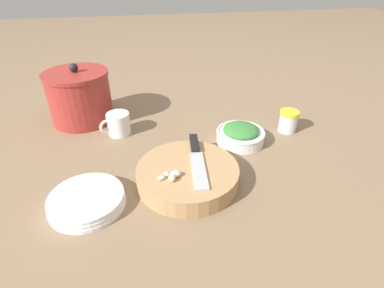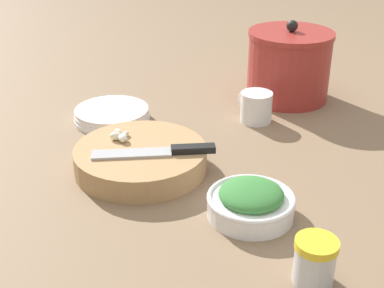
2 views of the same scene
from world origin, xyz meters
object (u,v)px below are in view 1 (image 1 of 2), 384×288
Objects in this scene: garlic_cloves at (171,176)px; chef_knife at (197,156)px; herb_bowl at (241,134)px; stock_pot at (80,97)px; cutting_board at (188,175)px; plate_stack at (87,201)px; coffee_mug at (118,124)px; spice_jar at (288,121)px.

chef_knife is at bearing 43.58° from garlic_cloves.
stock_pot is at bearing 153.32° from herb_bowl.
garlic_cloves reaches higher than herb_bowl.
cutting_board is 0.25m from plate_stack.
chef_knife is (0.03, 0.04, 0.03)m from cutting_board.
stock_pot reaches higher than herb_bowl.
plate_stack is at bearing -155.17° from herb_bowl.
herb_bowl reaches higher than plate_stack.
herb_bowl is 0.55m from stock_pot.
coffee_mug is at bearing -44.98° from stock_pot.
chef_knife is 0.10m from garlic_cloves.
garlic_cloves is at bearing -68.06° from coffee_mug.
spice_jar is 0.70m from stock_pot.
spice_jar reaches higher than garlic_cloves.
chef_knife is 0.21m from herb_bowl.
cutting_board is at bearing -140.03° from herb_bowl.
garlic_cloves is 0.48m from spice_jar.
coffee_mug is 0.33m from plate_stack.
coffee_mug reaches higher than chef_knife.
herb_bowl is at bearing 24.83° from plate_stack.
stock_pot reaches higher than garlic_cloves.
chef_knife reaches higher than plate_stack.
coffee_mug is at bearing -44.37° from chef_knife.
garlic_cloves is (-0.05, -0.03, 0.03)m from cutting_board.
herb_bowl is at bearing 39.97° from cutting_board.
spice_jar is at bearing -147.96° from chef_knife.
stock_pot is (-0.30, 0.41, 0.06)m from cutting_board.
stock_pot is at bearing 125.98° from cutting_board.
coffee_mug is 0.45× the size of stock_pot.
garlic_cloves is 0.31m from herb_bowl.
plate_stack is at bearing -158.53° from spice_jar.
chef_knife is 0.50m from stock_pot.
plate_stack is (-0.44, -0.20, -0.01)m from herb_bowl.
plate_stack is (-0.07, -0.33, -0.02)m from coffee_mug.
stock_pot is (-0.12, 0.12, 0.05)m from coffee_mug.
stock_pot is at bearing 119.58° from garlic_cloves.
plate_stack is at bearing 21.91° from chef_knife.
plate_stack is 0.46m from stock_pot.
garlic_cloves is 0.35m from coffee_mug.
garlic_cloves is at bearing 1.37° from plate_stack.
spice_jar is 0.55m from coffee_mug.
spice_jar reaches higher than plate_stack.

